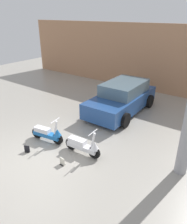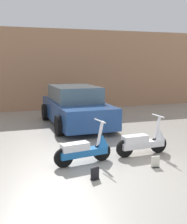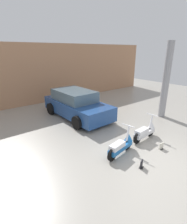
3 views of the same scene
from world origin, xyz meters
The scene contains 7 objects.
ground_plane centered at (0.00, 0.00, 0.00)m, with size 28.00×28.00×0.00m, color #9E998E.
wall_back centered at (0.00, 8.96, 1.98)m, with size 19.60×0.12×3.97m, color tan.
scooter_front_left centered at (-0.48, 1.00, 0.35)m, with size 1.41×0.55×0.99m.
scooter_front_right centered at (1.12, 1.16, 0.35)m, with size 1.43×0.52×1.00m.
car_rear_left centered at (0.33, 5.13, 0.70)m, with size 2.16×4.34×1.46m.
placard_near_left_scooter centered at (-0.57, 0.06, 0.11)m, with size 0.20×0.17×0.26m.
placard_near_right_scooter centered at (0.93, 0.28, 0.11)m, with size 0.20×0.13×0.26m.
Camera 2 is at (-2.23, -4.99, 2.31)m, focal length 45.00 mm.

